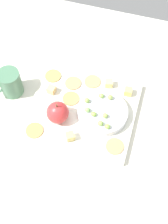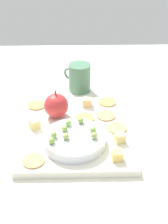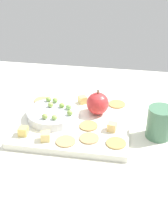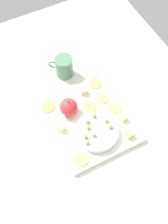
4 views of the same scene
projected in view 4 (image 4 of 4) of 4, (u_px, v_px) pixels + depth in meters
table at (95, 128)px, 107.27cm from camera, size 135.50×93.82×4.35cm
platter at (89, 120)px, 105.47cm from camera, size 33.16×29.08×1.91cm
serving_dish at (97, 132)px, 100.55cm from camera, size 15.53×15.53×2.56cm
apple_whole at (69, 107)px, 103.19cm from camera, size 6.86×6.86×6.86cm
apple_stem at (68, 101)px, 99.68cm from camera, size 0.50×0.50×1.20cm
cheese_cube_0 at (62, 128)px, 101.41cm from camera, size 3.34×3.34×2.42cm
cheese_cube_1 at (83, 91)px, 109.39cm from camera, size 2.78×2.78×2.42cm
cheese_cube_2 at (129, 134)px, 100.23cm from camera, size 2.52×2.52×2.42cm
cheese_cube_3 at (123, 118)px, 103.49cm from camera, size 2.89×2.89×2.42cm
cracker_0 at (48, 106)px, 107.06cm from camera, size 5.36×5.36×0.40cm
cracker_1 at (89, 107)px, 107.05cm from camera, size 5.36×5.36×0.40cm
cracker_2 at (81, 159)px, 96.64cm from camera, size 5.36×5.36×0.40cm
cracker_3 at (115, 108)px, 106.79cm from camera, size 5.36×5.36×0.40cm
cracker_4 at (95, 83)px, 112.35cm from camera, size 5.36×5.36×0.40cm
cracker_5 at (102, 98)px, 108.89cm from camera, size 5.36×5.36×0.40cm
grape_0 at (110, 126)px, 99.34cm from camera, size 1.73×1.56×1.60cm
grape_1 at (87, 121)px, 100.36cm from camera, size 1.73×1.56×1.61cm
grape_2 at (87, 142)px, 96.39cm from camera, size 1.73×1.56×1.48cm
grape_3 at (88, 127)px, 99.27cm from camera, size 1.73×1.56×1.41cm
grape_4 at (106, 121)px, 100.62cm from camera, size 1.73×1.56×1.40cm
grape_5 at (94, 135)px, 97.78cm from camera, size 1.73×1.56×1.58cm
grape_6 at (94, 115)px, 101.54cm from camera, size 1.73×1.56×1.60cm
grape_7 at (85, 137)px, 97.40cm from camera, size 1.73×1.56×1.63cm
cup at (64, 67)px, 113.41cm from camera, size 8.12×9.12×9.20cm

